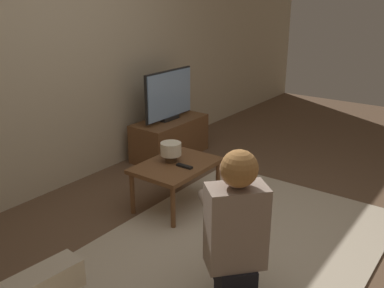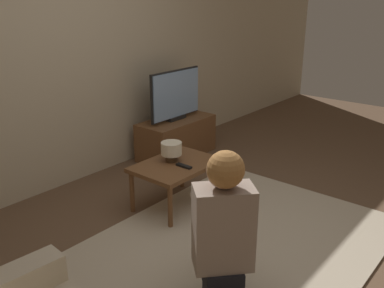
% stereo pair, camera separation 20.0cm
% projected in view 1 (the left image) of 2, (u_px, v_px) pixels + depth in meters
% --- Properties ---
extents(ground_plane, '(10.00, 10.00, 0.00)m').
position_uv_depth(ground_plane, '(235.00, 248.00, 3.15)').
color(ground_plane, brown).
extents(wall_back, '(10.00, 0.06, 2.60)m').
position_uv_depth(wall_back, '(53.00, 50.00, 3.79)').
color(wall_back, beige).
rests_on(wall_back, ground_plane).
extents(rug, '(2.55, 1.80, 0.02)m').
position_uv_depth(rug, '(235.00, 247.00, 3.15)').
color(rug, '#BCAD93').
rests_on(rug, ground_plane).
extents(tv_stand, '(0.91, 0.44, 0.43)m').
position_uv_depth(tv_stand, '(170.00, 138.00, 4.87)').
color(tv_stand, brown).
rests_on(tv_stand, ground_plane).
extents(tv, '(0.75, 0.08, 0.56)m').
position_uv_depth(tv, '(169.00, 95.00, 4.70)').
color(tv, black).
rests_on(tv, tv_stand).
extents(coffee_table, '(0.73, 0.52, 0.40)m').
position_uv_depth(coffee_table, '(176.00, 169.00, 3.66)').
color(coffee_table, brown).
rests_on(coffee_table, ground_plane).
extents(person_kneeling, '(0.70, 0.73, 0.98)m').
position_uv_depth(person_kneeling, '(237.00, 229.00, 2.43)').
color(person_kneeling, black).
rests_on(person_kneeling, rug).
extents(table_lamp, '(0.18, 0.18, 0.17)m').
position_uv_depth(table_lamp, '(171.00, 150.00, 3.66)').
color(table_lamp, '#4C3823').
rests_on(table_lamp, coffee_table).
extents(remote, '(0.04, 0.15, 0.02)m').
position_uv_depth(remote, '(184.00, 166.00, 3.57)').
color(remote, black).
rests_on(remote, coffee_table).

